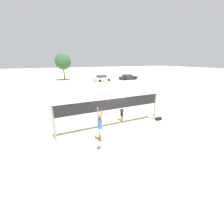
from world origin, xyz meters
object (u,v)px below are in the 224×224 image
(volleyball, at_px, (99,147))
(tree_left_cluster, at_px, (63,62))
(gear_bag, at_px, (158,119))
(player_blocker, at_px, (122,109))
(player_spiker, at_px, (100,124))
(parked_car_near, at_px, (102,79))
(parked_car_far, at_px, (128,77))
(volleyball_net, at_px, (112,107))

(volleyball, height_order, tree_left_cluster, tree_left_cluster)
(gear_bag, bearing_deg, tree_left_cluster, 94.79)
(player_blocker, height_order, volleyball, player_blocker)
(player_blocker, distance_m, tree_left_cluster, 30.52)
(player_spiker, bearing_deg, tree_left_cluster, -5.67)
(player_blocker, xyz_separation_m, parked_car_near, (8.24, 24.09, -0.40))
(tree_left_cluster, bearing_deg, player_spiker, -95.67)
(gear_bag, xyz_separation_m, tree_left_cluster, (-2.64, 31.50, 4.42))
(parked_car_far, bearing_deg, volleyball_net, -124.56)
(volleyball_net, relative_size, parked_car_near, 1.81)
(parked_car_far, bearing_deg, gear_bag, -116.93)
(parked_car_near, bearing_deg, gear_bag, -114.93)
(gear_bag, height_order, parked_car_far, parked_car_far)
(player_spiker, distance_m, gear_bag, 6.07)
(parked_car_far, relative_size, tree_left_cluster, 0.74)
(volleyball_net, distance_m, tree_left_cluster, 31.34)
(player_blocker, xyz_separation_m, gear_bag, (3.00, -1.18, -0.94))
(player_spiker, height_order, player_blocker, player_spiker)
(volleyball_net, height_order, parked_car_far, volleyball_net)
(gear_bag, xyz_separation_m, parked_car_far, (12.70, 25.41, 0.48))
(player_spiker, distance_m, tree_left_cluster, 32.92)
(volleyball_net, bearing_deg, parked_car_far, 55.81)
(gear_bag, bearing_deg, player_spiker, -169.45)
(player_spiker, height_order, tree_left_cluster, tree_left_cluster)
(player_spiker, xyz_separation_m, parked_car_near, (11.11, 26.36, -0.51))
(parked_car_far, bearing_deg, tree_left_cluster, 158.00)
(parked_car_near, bearing_deg, volleyball, -126.20)
(player_blocker, xyz_separation_m, tree_left_cluster, (0.36, 30.32, 3.49))
(gear_bag, bearing_deg, parked_car_near, 78.29)
(volleyball_net, height_order, tree_left_cluster, tree_left_cluster)
(player_blocker, bearing_deg, tree_left_cluster, 179.31)
(gear_bag, bearing_deg, volleyball_net, 175.58)
(parked_car_near, height_order, tree_left_cluster, tree_left_cluster)
(player_spiker, xyz_separation_m, volleyball, (-0.39, -0.79, -1.06))
(parked_car_near, bearing_deg, tree_left_cluster, 128.44)
(volleyball_net, bearing_deg, volleyball, -131.17)
(volleyball, bearing_deg, gear_bag, 16.69)
(player_spiker, height_order, parked_car_near, player_spiker)
(gear_bag, xyz_separation_m, parked_car_near, (5.24, 25.27, 0.54))
(volleyball, distance_m, parked_car_near, 29.49)
(gear_bag, bearing_deg, volleyball, -163.31)
(volleyball_net, xyz_separation_m, player_spiker, (-1.54, -1.43, -0.49))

